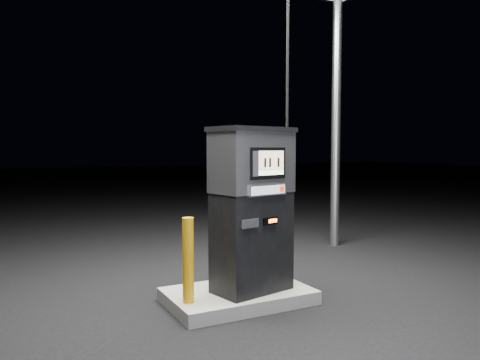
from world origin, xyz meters
name	(u,v)px	position (x,y,z in m)	size (l,w,h in m)	color
ground	(238,302)	(0.00, 0.00, 0.00)	(80.00, 80.00, 0.00)	black
pump_island	(238,296)	(0.00, 0.00, 0.07)	(1.60, 1.00, 0.15)	#63635E
fuel_dispenser	(252,208)	(0.12, -0.10, 1.09)	(1.06, 0.72, 3.82)	black
bollard_left	(188,260)	(-0.66, -0.15, 0.60)	(0.12, 0.12, 0.89)	#C98A0B
bollard_right	(286,243)	(0.74, 0.14, 0.59)	(0.12, 0.12, 0.88)	#C98A0B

